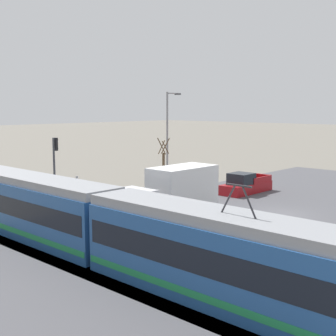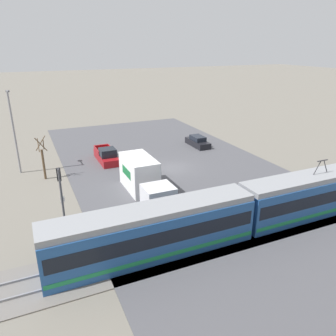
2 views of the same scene
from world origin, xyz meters
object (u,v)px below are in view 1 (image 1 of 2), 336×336
Objects in this scene: light_rail_tram at (109,228)px; no_parking_sign at (77,187)px; box_truck at (171,193)px; street_lamp_near_crossing at (169,131)px; street_tree at (164,165)px; pickup_truck at (245,185)px; traffic_light_pole at (55,163)px.

no_parking_sign is (12.19, -6.94, -0.40)m from light_rail_tram.
street_lamp_near_crossing is (10.60, -11.04, 3.52)m from box_truck.
street_tree is (12.84, -17.16, 0.33)m from light_rail_tram.
pickup_truck is at bearing -84.88° from box_truck.
traffic_light_pole reaches higher than box_truck.
street_lamp_near_crossing is (15.20, -20.36, 3.32)m from light_rail_tram.
light_rail_tram is 3.26× the size of street_lamp_near_crossing.
street_tree is at bearing 19.65° from pickup_truck.
light_rail_tram is at bearing 157.24° from traffic_light_pole.
light_rail_tram is at bearing 126.79° from street_tree.
pickup_truck is 7.87m from street_tree.
no_parking_sign is at bearing 102.63° from street_lamp_near_crossing.
traffic_light_pole reaches higher than light_rail_tram.
box_truck is at bearing -63.73° from light_rail_tram.
box_truck is 7.96m from no_parking_sign.
pickup_truck is 1.03× the size of traffic_light_pole.
traffic_light_pole is (6.83, 14.58, 2.65)m from pickup_truck.
traffic_light_pole is at bearing 64.88° from pickup_truck.
light_rail_tram is 20.56m from pickup_truck.
street_tree is 10.27m from no_parking_sign.
street_lamp_near_crossing is (2.83, -15.17, 1.70)m from traffic_light_pole.
street_lamp_near_crossing is at bearing -46.17° from box_truck.
street_lamp_near_crossing reaches higher than street_tree.
box_truck is at bearing -151.99° from traffic_light_pole.
box_truck is 1.62× the size of traffic_light_pole.
street_lamp_near_crossing is 14.25m from no_parking_sign.
box_truck is at bearing 136.41° from street_tree.
street_tree is 4.98m from street_lamp_near_crossing.
box_truck is 11.38m from street_tree.
no_parking_sign is at bearing -95.90° from traffic_light_pole.
pickup_truck is at bearing 176.48° from street_lamp_near_crossing.
pickup_truck is (0.94, -10.45, -0.83)m from box_truck.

